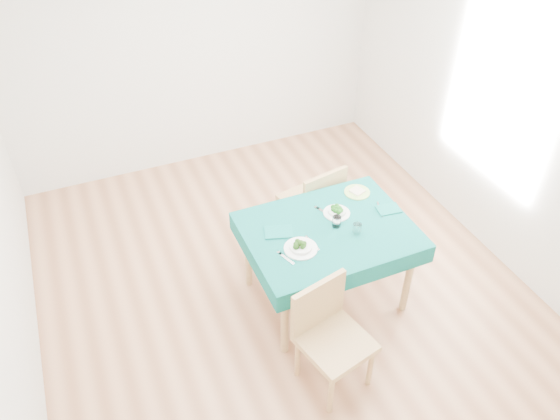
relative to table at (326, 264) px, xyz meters
name	(u,v)px	position (x,y,z in m)	size (l,w,h in m)	color
room_shell	(280,157)	(-0.30, 0.26, 0.97)	(4.02, 4.52, 2.73)	#99613F
table	(326,264)	(0.00, 0.00, 0.00)	(1.30, 0.99, 0.76)	#07534C
chair_near	(337,330)	(-0.32, -0.77, 0.19)	(0.45, 0.50, 1.13)	#A9834F
chair_far	(310,188)	(0.21, 0.76, 0.19)	(0.46, 0.50, 1.14)	#A9834F
bowl_near	(301,245)	(-0.30, -0.12, 0.42)	(0.25, 0.25, 0.08)	white
bowl_far	(337,210)	(0.14, 0.14, 0.41)	(0.22, 0.22, 0.07)	white
fork_near	(286,258)	(-0.44, -0.17, 0.38)	(0.02, 0.16, 0.00)	silver
knife_near	(312,243)	(-0.19, -0.09, 0.38)	(0.01, 0.19, 0.00)	silver
fork_far	(325,212)	(0.06, 0.19, 0.38)	(0.02, 0.19, 0.00)	silver
knife_far	(380,209)	(0.49, 0.05, 0.38)	(0.02, 0.20, 0.00)	silver
napkin_near	(279,232)	(-0.38, 0.11, 0.39)	(0.22, 0.15, 0.01)	#0A5C53
napkin_far	(389,209)	(0.55, 0.02, 0.38)	(0.19, 0.13, 0.01)	#0A5C53
tumbler_center	(337,221)	(0.07, 0.01, 0.42)	(0.07, 0.07, 0.09)	white
tumbler_side	(357,229)	(0.17, -0.13, 0.42)	(0.07, 0.07, 0.09)	white
side_plate	(357,192)	(0.43, 0.32, 0.38)	(0.22, 0.22, 0.01)	#AAD367
bread_slice	(357,191)	(0.43, 0.32, 0.40)	(0.10, 0.10, 0.02)	beige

